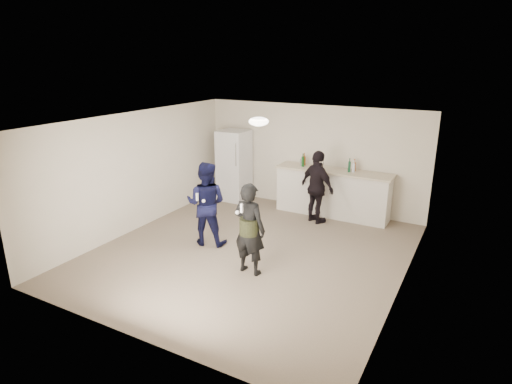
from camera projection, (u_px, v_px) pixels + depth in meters
The scene contains 21 objects.
floor at pixel (251, 252), 8.15m from camera, with size 6.00×6.00×0.00m, color #6B5B4C.
ceiling at pixel (250, 121), 7.39m from camera, with size 6.00×6.00×0.00m, color silver.
wall_back at pixel (312, 157), 10.28m from camera, with size 6.00×6.00×0.00m, color beige.
wall_front at pixel (132, 253), 5.26m from camera, with size 6.00×6.00×0.00m, color beige.
wall_left at pixel (137, 171), 9.02m from camera, with size 6.00×6.00×0.00m, color beige.
wall_right at pixel (408, 215), 6.51m from camera, with size 6.00×6.00×0.00m, color beige.
counter at pixel (332, 194), 9.91m from camera, with size 2.60×0.56×1.05m, color beige.
counter_top at pixel (334, 171), 9.75m from camera, with size 2.68×0.64×0.04m, color beige.
fridge at pixel (234, 165), 10.94m from camera, with size 0.70×0.70×1.80m, color white.
fridge_handle at pixel (236, 154), 10.38m from camera, with size 0.02×0.02×0.60m, color #BCBCC0.
ceiling_dome at pixel (259, 121), 7.66m from camera, with size 0.36×0.36×0.16m, color white.
shaker at pixel (302, 163), 10.07m from camera, with size 0.08×0.08×0.17m, color #B1B2B6.
man at pixel (206, 204), 8.31m from camera, with size 0.81×0.63×1.66m, color #0F1140.
woman at pixel (249, 229), 7.16m from camera, with size 0.58×0.38×1.60m, color black.
camo_shorts at pixel (249, 226), 7.15m from camera, with size 0.34×0.34×0.28m, color #2C3317.
spectator at pixel (317, 187), 9.40m from camera, with size 0.96×0.40×1.63m, color black.
remote_man at pixel (197, 197), 8.01m from camera, with size 0.04×0.04×0.15m, color white.
nunchuk_man at pixel (204, 201), 8.00m from camera, with size 0.07×0.07×0.07m, color white.
remote_woman at pixel (242, 208), 6.82m from camera, with size 0.04×0.04×0.15m, color white.
nunchuk_woman at pixel (237, 212), 6.92m from camera, with size 0.07×0.07×0.07m, color white.
bottle_cluster at pixel (330, 164), 9.81m from camera, with size 1.30×0.24×0.24m.
Camera 1 is at (3.63, -6.47, 3.56)m, focal length 30.00 mm.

